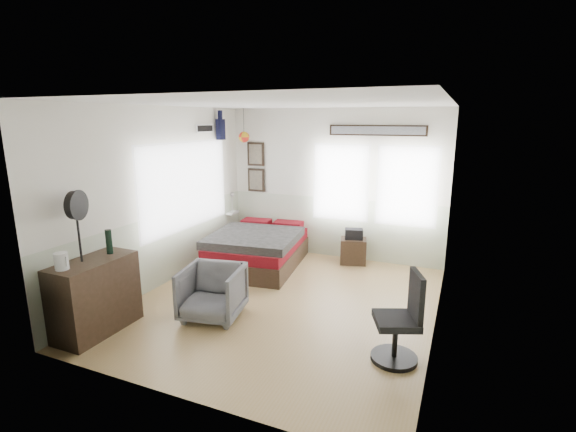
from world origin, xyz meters
name	(u,v)px	position (x,y,z in m)	size (l,w,h in m)	color
ground_plane	(283,303)	(0.00, 0.00, -0.01)	(4.00, 4.50, 0.01)	tan
room_shell	(283,186)	(-0.08, 0.19, 1.61)	(4.02, 4.52, 2.71)	beige
wall_decor	(271,142)	(-1.10, 1.96, 2.10)	(3.55, 1.32, 1.44)	black
bed	(258,249)	(-1.02, 1.24, 0.30)	(1.59, 2.10, 0.62)	#2F2217
dresser	(95,296)	(-1.74, -1.61, 0.45)	(0.48, 1.00, 0.90)	#2F2217
armchair	(212,293)	(-0.66, -0.76, 0.34)	(0.73, 0.75, 0.68)	#54555C
nightstand	(353,251)	(0.48, 2.00, 0.22)	(0.44, 0.36, 0.44)	#2F2217
task_chair	(401,326)	(1.71, -0.82, 0.40)	(0.57, 0.57, 0.99)	black
kettle	(61,261)	(-1.78, -1.96, 1.00)	(0.17, 0.14, 0.19)	silver
bottle	(109,242)	(-1.73, -1.33, 1.05)	(0.08, 0.08, 0.30)	black
stand_fan	(76,206)	(-1.79, -1.68, 1.55)	(0.18, 0.34, 0.84)	black
black_bag	(354,234)	(0.48, 2.00, 0.54)	(0.31, 0.20, 0.18)	black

